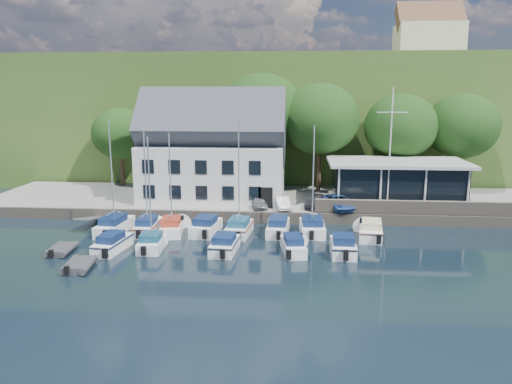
% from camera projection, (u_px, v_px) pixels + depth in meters
% --- Properties ---
extents(ground, '(180.00, 180.00, 0.00)m').
position_uv_depth(ground, '(276.00, 265.00, 34.24)').
color(ground, black).
rests_on(ground, ground).
extents(quay, '(60.00, 13.00, 1.00)m').
position_uv_depth(quay, '(283.00, 202.00, 51.22)').
color(quay, gray).
rests_on(quay, ground).
extents(quay_face, '(60.00, 0.30, 1.00)m').
position_uv_depth(quay_face, '(281.00, 218.00, 44.88)').
color(quay_face, '#6E6458').
rests_on(quay_face, ground).
extents(hillside, '(160.00, 75.00, 16.00)m').
position_uv_depth(hillside, '(290.00, 110.00, 93.14)').
color(hillside, '#304D1C').
rests_on(hillside, ground).
extents(field_patch, '(50.00, 30.00, 0.30)m').
position_uv_depth(field_patch, '(331.00, 67.00, 98.68)').
color(field_patch, olive).
rests_on(field_patch, hillside).
extents(farmhouse, '(10.40, 7.00, 8.20)m').
position_uv_depth(farmhouse, '(428.00, 36.00, 79.22)').
color(farmhouse, beige).
rests_on(farmhouse, hillside).
extents(harbor_building, '(14.40, 8.20, 8.70)m').
position_uv_depth(harbor_building, '(213.00, 156.00, 49.81)').
color(harbor_building, silver).
rests_on(harbor_building, quay).
extents(club_pavilion, '(13.20, 7.20, 4.10)m').
position_uv_depth(club_pavilion, '(396.00, 182.00, 48.39)').
color(club_pavilion, black).
rests_on(club_pavilion, quay).
extents(seawall, '(18.00, 0.50, 1.20)m').
position_uv_depth(seawall, '(417.00, 207.00, 44.12)').
color(seawall, '#6E6458').
rests_on(seawall, quay).
extents(gangway, '(1.20, 6.00, 1.40)m').
position_uv_depth(gangway, '(95.00, 225.00, 44.30)').
color(gangway, silver).
rests_on(gangway, ground).
extents(car_silver, '(2.17, 3.55, 1.13)m').
position_uv_depth(car_silver, '(258.00, 202.00, 46.57)').
color(car_silver, '#9E9EA2').
rests_on(car_silver, quay).
extents(car_white, '(1.82, 3.59, 1.13)m').
position_uv_depth(car_white, '(282.00, 202.00, 46.23)').
color(car_white, silver).
rests_on(car_white, quay).
extents(car_dgrey, '(2.45, 4.17, 1.13)m').
position_uv_depth(car_dgrey, '(316.00, 201.00, 46.75)').
color(car_dgrey, '#313137').
rests_on(car_dgrey, quay).
extents(car_blue, '(2.77, 4.34, 1.38)m').
position_uv_depth(car_blue, '(338.00, 202.00, 45.99)').
color(car_blue, '#2D4B8A').
rests_on(car_blue, quay).
extents(flagpole, '(2.66, 0.20, 11.07)m').
position_uv_depth(flagpole, '(390.00, 150.00, 44.81)').
color(flagpole, silver).
rests_on(flagpole, quay).
extents(tree_0, '(6.48, 6.48, 8.86)m').
position_uv_depth(tree_0, '(121.00, 147.00, 56.63)').
color(tree_0, '#133710').
rests_on(tree_0, quay).
extents(tree_2, '(9.23, 9.23, 12.61)m').
position_uv_depth(tree_2, '(262.00, 132.00, 54.66)').
color(tree_2, '#133710').
rests_on(tree_2, quay).
extents(tree_3, '(8.45, 8.45, 11.55)m').
position_uv_depth(tree_3, '(319.00, 138.00, 53.39)').
color(tree_3, '#133710').
rests_on(tree_3, quay).
extents(tree_4, '(7.66, 7.66, 10.48)m').
position_uv_depth(tree_4, '(399.00, 143.00, 52.94)').
color(tree_4, '#133710').
rests_on(tree_4, quay).
extents(tree_5, '(7.67, 7.67, 10.49)m').
position_uv_depth(tree_5, '(461.00, 143.00, 53.28)').
color(tree_5, '#133710').
rests_on(tree_5, quay).
extents(boat_r1_0, '(2.44, 6.94, 9.22)m').
position_uv_depth(boat_r1_0, '(112.00, 179.00, 41.25)').
color(boat_r1_0, white).
rests_on(boat_r1_0, ground).
extents(boat_r1_1, '(1.90, 6.16, 8.62)m').
position_uv_depth(boat_r1_1, '(146.00, 182.00, 41.24)').
color(boat_r1_1, white).
rests_on(boat_r1_1, ground).
extents(boat_r1_2, '(2.77, 6.23, 8.45)m').
position_uv_depth(boat_r1_2, '(171.00, 184.00, 41.07)').
color(boat_r1_2, white).
rests_on(boat_r1_2, ground).
extents(boat_r1_3, '(2.68, 5.83, 1.53)m').
position_uv_depth(boat_r1_3, '(206.00, 225.00, 41.62)').
color(boat_r1_3, white).
rests_on(boat_r1_3, ground).
extents(boat_r1_4, '(2.44, 5.90, 8.81)m').
position_uv_depth(boat_r1_4, '(239.00, 183.00, 40.61)').
color(boat_r1_4, white).
rests_on(boat_r1_4, ground).
extents(boat_r1_5, '(2.16, 6.39, 1.45)m').
position_uv_depth(boat_r1_5, '(278.00, 225.00, 41.68)').
color(boat_r1_5, white).
rests_on(boat_r1_5, ground).
extents(boat_r1_6, '(2.40, 5.95, 9.10)m').
position_uv_depth(boat_r1_6, '(313.00, 180.00, 40.74)').
color(boat_r1_6, white).
rests_on(boat_r1_6, ground).
extents(boat_r1_7, '(2.71, 6.05, 1.52)m').
position_uv_depth(boat_r1_7, '(371.00, 229.00, 40.44)').
color(boat_r1_7, white).
rests_on(boat_r1_7, ground).
extents(boat_r2_0, '(2.38, 5.99, 1.43)m').
position_uv_depth(boat_r2_0, '(112.00, 242.00, 37.21)').
color(boat_r2_0, white).
rests_on(boat_r2_0, ground).
extents(boat_r2_1, '(2.04, 4.83, 8.27)m').
position_uv_depth(boat_r2_1, '(150.00, 196.00, 36.75)').
color(boat_r2_1, white).
rests_on(boat_r2_1, ground).
extents(boat_r2_2, '(2.25, 5.51, 1.39)m').
position_uv_depth(boat_r2_2, '(225.00, 243.00, 36.99)').
color(boat_r2_2, white).
rests_on(boat_r2_2, ground).
extents(boat_r2_3, '(2.45, 5.62, 1.37)m').
position_uv_depth(boat_r2_3, '(293.00, 244.00, 36.82)').
color(boat_r2_3, white).
rests_on(boat_r2_3, ground).
extents(boat_r2_4, '(1.97, 5.07, 1.52)m').
position_uv_depth(boat_r2_4, '(343.00, 244.00, 36.42)').
color(boat_r2_4, white).
rests_on(boat_r2_4, ground).
extents(dinghy_0, '(1.94, 3.02, 0.68)m').
position_uv_depth(dinghy_0, '(61.00, 248.00, 36.80)').
color(dinghy_0, '#353639').
rests_on(dinghy_0, ground).
extents(dinghy_1, '(2.21, 3.29, 0.72)m').
position_uv_depth(dinghy_1, '(79.00, 264.00, 33.49)').
color(dinghy_1, '#353639').
rests_on(dinghy_1, ground).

